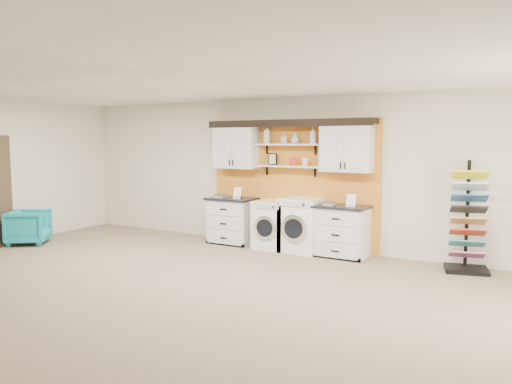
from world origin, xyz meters
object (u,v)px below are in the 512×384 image
Objects in this scene: base_cabinet_right at (342,231)px; sample_rack at (467,237)px; armchair at (29,227)px; washer at (274,224)px; base_cabinet_left at (232,220)px; dryer at (302,225)px.

sample_rack is (2.00, 0.04, 0.09)m from base_cabinet_right.
washer is at bearing -101.49° from armchair.
base_cabinet_left is 0.92m from washer.
armchair is (-4.87, -2.06, -0.16)m from dryer.
dryer is at bearing -179.74° from base_cabinet_right.
base_cabinet_right is at bearing 0.26° from dryer.
base_cabinet_right and washer have the same top height.
base_cabinet_left is at bearing 179.87° from dryer.
armchair is at bearing -148.57° from base_cabinet_left.
dryer reaches higher than armchair.
base_cabinet_right is 2.01m from sample_rack.
armchair is (-3.37, -2.06, -0.12)m from base_cabinet_left.
sample_rack reaches higher than base_cabinet_left.
dryer is 1.34× the size of armchair.
sample_rack is (2.77, 0.04, 0.05)m from dryer.
washer is (-1.34, -0.00, 0.00)m from base_cabinet_right.
sample_rack is 2.34× the size of armchair.
washer is 1.22× the size of armchair.
base_cabinet_left is 1.00× the size of base_cabinet_right.
base_cabinet_right is 0.93× the size of dryer.
washer is 0.52× the size of sample_rack.
base_cabinet_left is 4.27m from sample_rack.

